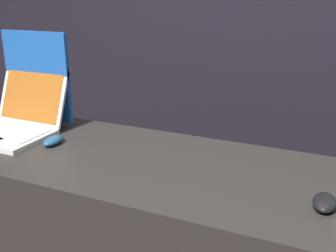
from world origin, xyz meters
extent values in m
cube|color=black|center=(0.00, 1.59, 1.40)|extent=(8.00, 0.05, 2.80)
cube|color=silver|center=(-0.76, 0.29, 0.99)|extent=(0.36, 0.28, 0.02)
cube|color=#B7B7B7|center=(-0.76, 0.31, 1.00)|extent=(0.32, 0.20, 0.00)
cube|color=silver|center=(-0.76, 0.48, 1.13)|extent=(0.36, 0.12, 0.26)
cube|color=#A5591E|center=(-0.76, 0.48, 1.13)|extent=(0.33, 0.09, 0.23)
ellipsoid|color=navy|center=(-0.52, 0.31, 0.99)|extent=(0.06, 0.11, 0.03)
cube|color=black|center=(-0.76, 0.53, 0.99)|extent=(0.20, 0.07, 0.02)
cube|color=#1E59B2|center=(-0.76, 0.53, 1.21)|extent=(0.36, 0.02, 0.41)
ellipsoid|color=black|center=(0.55, 0.23, 1.00)|extent=(0.07, 0.12, 0.04)
camera|label=1|loc=(0.55, -0.89, 1.58)|focal=42.00mm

